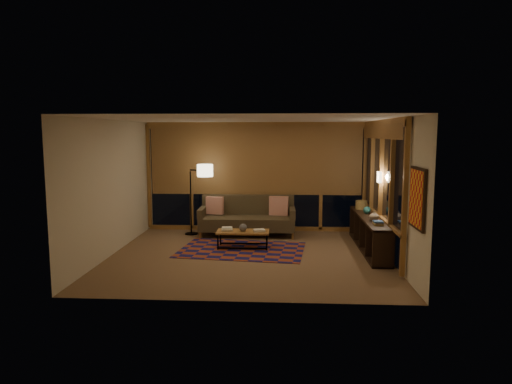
# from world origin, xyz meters

# --- Properties ---
(floor) EXTENTS (5.50, 5.00, 0.01)m
(floor) POSITION_xyz_m (0.00, 0.00, 0.00)
(floor) COLOR brown
(floor) RESTS_ON ground
(ceiling) EXTENTS (5.50, 5.00, 0.01)m
(ceiling) POSITION_xyz_m (0.00, 0.00, 2.70)
(ceiling) COLOR white
(ceiling) RESTS_ON walls
(walls) EXTENTS (5.51, 5.01, 2.70)m
(walls) POSITION_xyz_m (0.00, 0.00, 1.35)
(walls) COLOR beige
(walls) RESTS_ON floor
(window_wall_back) EXTENTS (5.30, 0.16, 2.60)m
(window_wall_back) POSITION_xyz_m (0.00, 2.43, 1.35)
(window_wall_back) COLOR #996338
(window_wall_back) RESTS_ON walls
(window_wall_right) EXTENTS (0.16, 3.70, 2.60)m
(window_wall_right) POSITION_xyz_m (2.68, 0.60, 1.35)
(window_wall_right) COLOR #996338
(window_wall_right) RESTS_ON walls
(wall_art) EXTENTS (0.06, 0.74, 0.94)m
(wall_art) POSITION_xyz_m (2.71, -1.85, 1.45)
(wall_art) COLOR red
(wall_art) RESTS_ON walls
(wall_sconce) EXTENTS (0.12, 0.18, 0.22)m
(wall_sconce) POSITION_xyz_m (2.62, 0.45, 1.55)
(wall_sconce) COLOR #FFECBB
(wall_sconce) RESTS_ON walls
(sofa) EXTENTS (2.26, 0.94, 0.92)m
(sofa) POSITION_xyz_m (-0.17, 1.83, 0.46)
(sofa) COLOR #49422C
(sofa) RESTS_ON floor
(pillow_left) EXTENTS (0.43, 0.20, 0.42)m
(pillow_left) POSITION_xyz_m (-0.97, 1.98, 0.67)
(pillow_left) COLOR red
(pillow_left) RESTS_ON sofa
(pillow_right) EXTENTS (0.47, 0.21, 0.46)m
(pillow_right) POSITION_xyz_m (0.58, 2.01, 0.69)
(pillow_right) COLOR red
(pillow_right) RESTS_ON sofa
(area_rug) EXTENTS (2.73, 1.98, 0.01)m
(area_rug) POSITION_xyz_m (-0.17, 0.44, 0.01)
(area_rug) COLOR brown
(area_rug) RESTS_ON floor
(coffee_table) EXTENTS (1.12, 0.52, 0.37)m
(coffee_table) POSITION_xyz_m (-0.16, 0.62, 0.19)
(coffee_table) COLOR #996338
(coffee_table) RESTS_ON floor
(book_stack_a) EXTENTS (0.24, 0.20, 0.06)m
(book_stack_a) POSITION_xyz_m (-0.51, 0.64, 0.40)
(book_stack_a) COLOR silver
(book_stack_a) RESTS_ON coffee_table
(book_stack_b) EXTENTS (0.31, 0.27, 0.05)m
(book_stack_b) POSITION_xyz_m (0.18, 0.59, 0.40)
(book_stack_b) COLOR silver
(book_stack_b) RESTS_ON coffee_table
(ceramic_pot) EXTENTS (0.18, 0.18, 0.17)m
(ceramic_pot) POSITION_xyz_m (-0.16, 0.59, 0.45)
(ceramic_pot) COLOR #2C2D34
(ceramic_pot) RESTS_ON coffee_table
(floor_lamp) EXTENTS (0.66, 0.53, 1.71)m
(floor_lamp) POSITION_xyz_m (-1.53, 1.89, 0.86)
(floor_lamp) COLOR black
(floor_lamp) RESTS_ON floor
(bookshelf) EXTENTS (0.40, 2.82, 0.71)m
(bookshelf) POSITION_xyz_m (2.49, 0.65, 0.35)
(bookshelf) COLOR black
(bookshelf) RESTS_ON floor
(basket) EXTENTS (0.27, 0.27, 0.20)m
(basket) POSITION_xyz_m (2.47, 1.57, 0.80)
(basket) COLOR #A38545
(basket) RESTS_ON bookshelf
(teal_bowl) EXTENTS (0.17, 0.17, 0.16)m
(teal_bowl) POSITION_xyz_m (2.49, 0.97, 0.78)
(teal_bowl) COLOR #226668
(teal_bowl) RESTS_ON bookshelf
(vase) EXTENTS (0.23, 0.23, 0.21)m
(vase) POSITION_xyz_m (2.49, 0.19, 0.81)
(vase) COLOR tan
(vase) RESTS_ON bookshelf
(shelf_book_stack) EXTENTS (0.21, 0.26, 0.07)m
(shelf_book_stack) POSITION_xyz_m (2.49, -0.21, 0.74)
(shelf_book_stack) COLOR silver
(shelf_book_stack) RESTS_ON bookshelf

